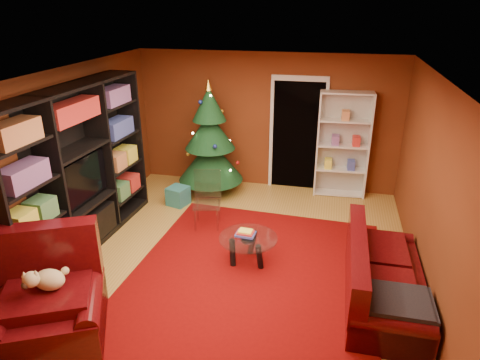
% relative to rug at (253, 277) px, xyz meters
% --- Properties ---
extents(floor, '(5.00, 5.50, 0.05)m').
position_rel_rug_xyz_m(floor, '(-0.37, 0.45, -0.04)').
color(floor, '#B08637').
rests_on(floor, ground).
extents(ceiling, '(5.00, 5.50, 0.05)m').
position_rel_rug_xyz_m(ceiling, '(-0.37, 0.45, 2.61)').
color(ceiling, silver).
rests_on(ceiling, wall_back).
extents(wall_back, '(5.00, 0.05, 2.60)m').
position_rel_rug_xyz_m(wall_back, '(-0.37, 3.22, 1.29)').
color(wall_back, brown).
rests_on(wall_back, ground).
extents(wall_left, '(0.05, 5.50, 2.60)m').
position_rel_rug_xyz_m(wall_left, '(-2.89, 0.45, 1.29)').
color(wall_left, brown).
rests_on(wall_left, ground).
extents(wall_right, '(0.05, 5.50, 2.60)m').
position_rel_rug_xyz_m(wall_right, '(2.16, 0.45, 1.29)').
color(wall_right, brown).
rests_on(wall_right, ground).
extents(doorway, '(1.06, 0.60, 2.16)m').
position_rel_rug_xyz_m(doorway, '(0.23, 3.18, 1.04)').
color(doorway, black).
rests_on(doorway, floor).
extents(rug, '(3.44, 3.96, 0.02)m').
position_rel_rug_xyz_m(rug, '(0.00, 0.00, 0.00)').
color(rug, '#6F0706').
rests_on(rug, floor).
extents(media_unit, '(0.62, 3.13, 2.39)m').
position_rel_rug_xyz_m(media_unit, '(-2.64, 0.32, 1.18)').
color(media_unit, black).
rests_on(media_unit, floor).
extents(christmas_tree, '(1.30, 1.30, 2.19)m').
position_rel_rug_xyz_m(christmas_tree, '(-1.33, 2.60, 1.05)').
color(christmas_tree, '#0E3418').
rests_on(christmas_tree, floor).
extents(gift_box_teal, '(0.42, 0.42, 0.34)m').
position_rel_rug_xyz_m(gift_box_teal, '(-1.76, 1.92, 0.16)').
color(gift_box_teal, teal).
rests_on(gift_box_teal, floor).
extents(gift_box_red, '(0.25, 0.25, 0.24)m').
position_rel_rug_xyz_m(gift_box_red, '(-1.58, 2.65, 0.11)').
color(gift_box_red, maroon).
rests_on(gift_box_red, floor).
extents(white_bookshelf, '(0.95, 0.38, 2.02)m').
position_rel_rug_xyz_m(white_bookshelf, '(1.08, 3.02, 0.97)').
color(white_bookshelf, white).
rests_on(white_bookshelf, floor).
extents(armchair, '(1.62, 1.62, 0.95)m').
position_rel_rug_xyz_m(armchair, '(-1.95, -1.54, 0.46)').
color(armchair, '#3E060A').
rests_on(armchair, rug).
extents(dog, '(0.49, 0.44, 0.31)m').
position_rel_rug_xyz_m(dog, '(-1.93, -1.47, 0.69)').
color(dog, beige).
rests_on(dog, armchair).
extents(sofa, '(0.90, 1.97, 0.84)m').
position_rel_rug_xyz_m(sofa, '(1.65, -0.11, 0.41)').
color(sofa, '#3E060A').
rests_on(sofa, rug).
extents(coffee_table, '(0.88, 0.88, 0.51)m').
position_rel_rug_xyz_m(coffee_table, '(-0.14, 0.33, 0.20)').
color(coffee_table, gray).
rests_on(coffee_table, rug).
extents(acrylic_chair, '(0.52, 0.55, 0.85)m').
position_rel_rug_xyz_m(acrylic_chair, '(-1.00, 1.21, 0.42)').
color(acrylic_chair, '#66605B').
rests_on(acrylic_chair, rug).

